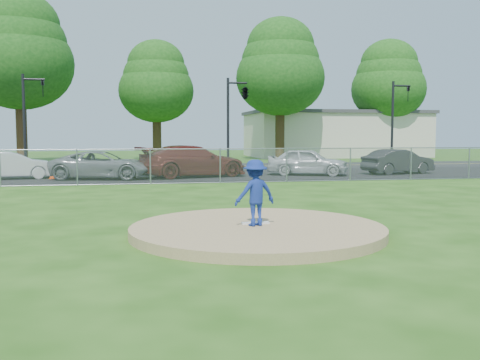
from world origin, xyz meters
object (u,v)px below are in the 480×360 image
object	(u,v)px
commercial_building	(334,134)
traffic_cone	(53,171)
tree_far_right	(388,80)
parked_car_charcoal	(398,161)
tree_left	(19,50)
traffic_signal_left	(28,113)
parked_car_white	(13,165)
parked_car_gray	(103,165)
tree_center	(156,81)
tree_right	(280,67)
traffic_signal_center	(243,94)
pitcher	(255,193)
parked_car_darkred	(193,161)
traffic_signal_right	(396,115)
parked_car_pearl	(308,162)

from	to	relation	value
commercial_building	traffic_cone	size ratio (longest dim) A/B	23.30
tree_far_right	parked_car_charcoal	distance (m)	22.21
tree_left	traffic_signal_left	distance (m)	10.48
parked_car_white	parked_car_gray	xyz separation A→B (m)	(4.20, -0.80, 0.02)
tree_center	traffic_signal_left	distance (m)	14.63
tree_right	parked_car_gray	xyz separation A→B (m)	(-13.17, -16.91, -6.98)
tree_right	traffic_signal_center	world-z (taller)	tree_right
pitcher	parked_car_darkred	bearing A→B (deg)	-106.06
tree_far_right	tree_right	bearing A→B (deg)	-164.74
commercial_building	traffic_signal_right	size ratio (longest dim) A/B	2.93
traffic_signal_right	tree_left	bearing A→B (deg)	160.37
tree_far_right	traffic_signal_left	distance (m)	31.78
tree_far_right	pitcher	xyz separation A→B (m)	(-20.06, -35.02, -6.16)
parked_car_pearl	pitcher	bearing A→B (deg)	-178.42
commercial_building	tree_left	world-z (taller)	tree_left
pitcher	parked_car_charcoal	world-z (taller)	pitcher
traffic_signal_left	traffic_signal_center	xyz separation A→B (m)	(12.73, -0.00, 1.25)
commercial_building	pitcher	size ratio (longest dim) A/B	11.71
traffic_signal_right	traffic_cone	bearing A→B (deg)	-163.06
tree_center	parked_car_darkred	xyz separation A→B (m)	(1.15, -18.50, -5.67)
tree_far_right	parked_car_pearl	size ratio (longest dim) A/B	2.60
tree_center	commercial_building	bearing A→B (deg)	13.24
tree_left	pitcher	distance (m)	33.70
parked_car_gray	parked_car_pearl	xyz separation A→B (m)	(10.31, 0.52, 0.04)
parked_car_white	tree_far_right	bearing A→B (deg)	-68.12
tree_left	tree_right	size ratio (longest dim) A/B	1.08
commercial_building	parked_car_darkred	distance (m)	27.55
tree_center	traffic_signal_center	distance (m)	13.12
parked_car_white	parked_car_darkred	distance (m)	8.53
pitcher	tree_center	bearing A→B (deg)	-103.70
tree_center	traffic_signal_left	size ratio (longest dim) A/B	1.76
parked_car_gray	parked_car_pearl	distance (m)	10.33
tree_left	parked_car_darkred	distance (m)	20.49
tree_far_right	pitcher	size ratio (longest dim) A/B	7.67
parked_car_pearl	commercial_building	bearing A→B (deg)	-0.58
tree_right	parked_car_pearl	distance (m)	18.02
traffic_signal_center	traffic_signal_right	size ratio (longest dim) A/B	1.00
tree_left	parked_car_darkred	size ratio (longest dim) A/B	2.31
commercial_building	tree_center	size ratio (longest dim) A/B	1.67
traffic_cone	tree_center	bearing A→B (deg)	73.23
traffic_signal_left	pitcher	size ratio (longest dim) A/B	4.00
pitcher	parked_car_gray	bearing A→B (deg)	-90.06
traffic_signal_right	parked_car_charcoal	bearing A→B (deg)	-115.39
traffic_signal_right	parked_car_charcoal	distance (m)	7.55
traffic_signal_center	parked_car_pearl	world-z (taller)	traffic_signal_center
tree_left	parked_car_pearl	size ratio (longest dim) A/B	3.03
tree_left	tree_right	distance (m)	20.03
parked_car_charcoal	traffic_signal_right	bearing A→B (deg)	-40.57
traffic_cone	parked_car_charcoal	size ratio (longest dim) A/B	0.18
commercial_building	parked_car_pearl	size ratio (longest dim) A/B	3.96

